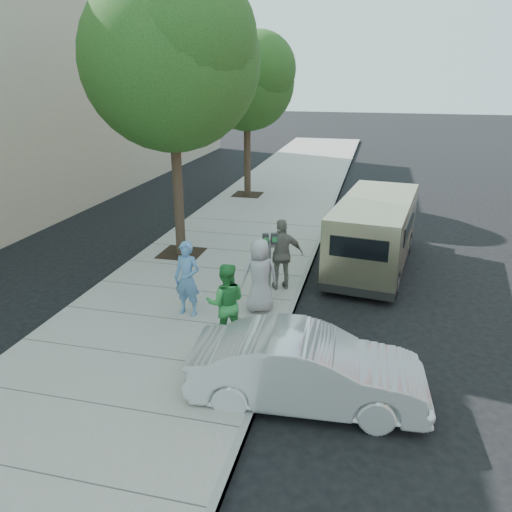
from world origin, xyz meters
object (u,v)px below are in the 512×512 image
(person_officer, at_px, (187,279))
(person_striped_polo, at_px, (282,255))
(person_green_shirt, at_px, (226,303))
(tree_near, at_px, (172,54))
(sedan, at_px, (307,369))
(tree_far, at_px, (248,78))
(van, at_px, (374,232))
(person_gray_shirt, at_px, (260,275))
(parking_meter, at_px, (270,252))

(person_officer, height_order, person_striped_polo, person_striped_polo)
(person_green_shirt, height_order, person_striped_polo, person_striped_polo)
(tree_near, xyz_separation_m, sedan, (4.48, -5.86, -4.92))
(tree_far, distance_m, person_striped_polo, 10.64)
(van, relative_size, person_gray_shirt, 3.29)
(sedan, bearing_deg, person_green_shirt, 48.07)
(person_officer, bearing_deg, parking_meter, 45.50)
(parking_meter, bearing_deg, van, 31.32)
(sedan, bearing_deg, person_striped_polo, 12.46)
(person_officer, relative_size, person_striped_polo, 0.95)
(tree_near, distance_m, person_striped_polo, 5.85)
(van, height_order, person_gray_shirt, van)
(parking_meter, relative_size, van, 0.29)
(person_officer, bearing_deg, tree_near, 122.49)
(parking_meter, bearing_deg, person_officer, -165.27)
(person_officer, bearing_deg, sedan, -28.97)
(tree_near, xyz_separation_m, person_green_shirt, (2.70, -4.47, -4.59))
(tree_near, height_order, person_gray_shirt, tree_near)
(tree_far, xyz_separation_m, van, (5.36, -7.03, -3.85))
(person_officer, xyz_separation_m, person_gray_shirt, (1.46, 0.54, 0.00))
(parking_meter, xyz_separation_m, person_striped_polo, (0.16, 0.68, -0.29))
(sedan, relative_size, person_gray_shirt, 2.31)
(tree_far, bearing_deg, parking_meter, -72.81)
(tree_far, distance_m, parking_meter, 11.10)
(van, height_order, sedan, van)
(van, relative_size, person_green_shirt, 3.38)
(parking_meter, xyz_separation_m, person_officer, (-1.55, -1.15, -0.33))
(tree_near, xyz_separation_m, tree_far, (-0.00, 7.60, -0.66))
(person_green_shirt, bearing_deg, tree_near, -74.42)
(person_green_shirt, height_order, person_gray_shirt, person_gray_shirt)
(person_striped_polo, bearing_deg, van, -154.69)
(van, xyz_separation_m, person_green_shirt, (-2.67, -5.05, -0.08))
(person_striped_polo, bearing_deg, person_green_shirt, 55.54)
(person_officer, bearing_deg, person_gray_shirt, 29.32)
(parking_meter, bearing_deg, tree_far, 85.40)
(tree_far, relative_size, parking_meter, 4.06)
(person_green_shirt, relative_size, person_striped_polo, 0.92)
(parking_meter, xyz_separation_m, person_gray_shirt, (-0.09, -0.60, -0.33))
(tree_near, relative_size, parking_meter, 4.71)
(tree_far, xyz_separation_m, sedan, (4.48, -13.46, -4.26))
(tree_far, bearing_deg, van, -52.63)
(parking_meter, bearing_deg, person_gray_shirt, -120.12)
(tree_far, bearing_deg, person_officer, -82.06)
(tree_near, height_order, tree_far, tree_near)
(sedan, bearing_deg, tree_far, 14.35)
(person_green_shirt, bearing_deg, tree_far, -92.91)
(parking_meter, distance_m, person_striped_polo, 0.75)
(person_green_shirt, bearing_deg, van, -133.37)
(sedan, xyz_separation_m, person_officer, (-2.92, 2.28, 0.35))
(van, distance_m, person_green_shirt, 5.71)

